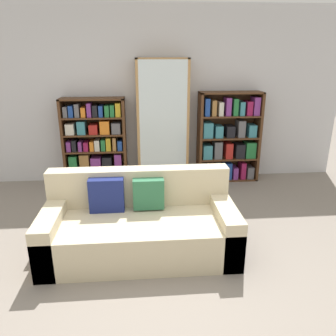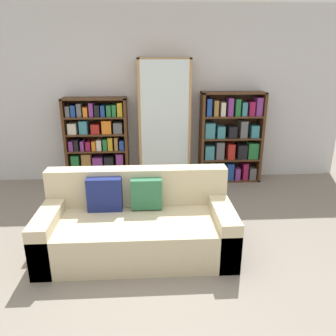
{
  "view_description": "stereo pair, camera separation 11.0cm",
  "coord_description": "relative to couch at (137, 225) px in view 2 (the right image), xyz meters",
  "views": [
    {
      "loc": [
        -0.15,
        -2.5,
        1.96
      ],
      "look_at": [
        0.19,
        1.5,
        0.58
      ],
      "focal_mm": 35.0,
      "sensor_mm": 36.0,
      "label": 1
    },
    {
      "loc": [
        -0.04,
        -2.5,
        1.96
      ],
      "look_at": [
        0.19,
        1.5,
        0.58
      ],
      "focal_mm": 35.0,
      "sensor_mm": 36.0,
      "label": 2
    }
  ],
  "objects": [
    {
      "name": "bookshelf_left",
      "position": [
        -0.68,
        2.0,
        0.38
      ],
      "size": [
        0.96,
        0.32,
        1.36
      ],
      "color": "#4C2D19",
      "rests_on": "ground"
    },
    {
      "name": "bookshelf_right",
      "position": [
        1.44,
        2.0,
        0.4
      ],
      "size": [
        0.98,
        0.32,
        1.43
      ],
      "color": "#4C2D19",
      "rests_on": "ground"
    },
    {
      "name": "wall_back",
      "position": [
        0.18,
        2.2,
        1.07
      ],
      "size": [
        6.22,
        0.06,
        2.7
      ],
      "color": "silver",
      "rests_on": "ground"
    },
    {
      "name": "display_cabinet",
      "position": [
        0.38,
        1.98,
        0.68
      ],
      "size": [
        0.79,
        0.36,
        1.93
      ],
      "color": "#AD7F4C",
      "rests_on": "ground"
    },
    {
      "name": "ground_plane",
      "position": [
        0.18,
        -0.54,
        -0.28
      ],
      "size": [
        16.0,
        16.0,
        0.0
      ],
      "primitive_type": "plane",
      "color": "gray"
    },
    {
      "name": "wine_bottle",
      "position": [
        1.02,
        1.31,
        -0.13
      ],
      "size": [
        0.09,
        0.09,
        0.37
      ],
      "color": "#192333",
      "rests_on": "ground"
    },
    {
      "name": "couch",
      "position": [
        0.0,
        0.0,
        0.0
      ],
      "size": [
        1.94,
        0.9,
        0.81
      ],
      "color": "beige",
      "rests_on": "ground"
    }
  ]
}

